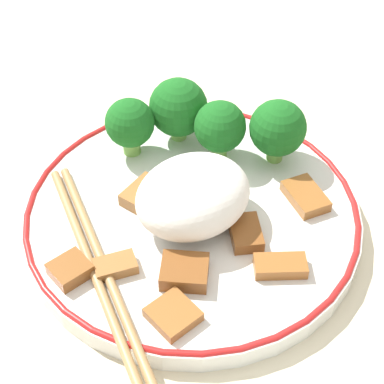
% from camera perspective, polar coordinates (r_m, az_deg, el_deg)
% --- Properties ---
extents(ground_plane, '(3.00, 3.00, 0.00)m').
position_cam_1_polar(ground_plane, '(0.53, -0.00, -2.88)').
color(ground_plane, beige).
extents(plate, '(0.27, 0.27, 0.02)m').
position_cam_1_polar(plate, '(0.52, -0.00, -2.10)').
color(plate, white).
rests_on(plate, ground_plane).
extents(rice_mound, '(0.09, 0.08, 0.05)m').
position_cam_1_polar(rice_mound, '(0.49, 0.09, -0.34)').
color(rice_mound, white).
rests_on(rice_mound, plate).
extents(broccoli_back_left, '(0.05, 0.05, 0.06)m').
position_cam_1_polar(broccoli_back_left, '(0.54, 7.63, 5.61)').
color(broccoli_back_left, '#72AD4C').
rests_on(broccoli_back_left, plate).
extents(broccoli_back_center, '(0.04, 0.04, 0.06)m').
position_cam_1_polar(broccoli_back_center, '(0.54, 2.50, 5.78)').
color(broccoli_back_center, '#72AD4C').
rests_on(broccoli_back_center, plate).
extents(broccoli_back_right, '(0.05, 0.05, 0.06)m').
position_cam_1_polar(broccoli_back_right, '(0.56, -1.23, 7.51)').
color(broccoli_back_right, '#72AD4C').
rests_on(broccoli_back_right, plate).
extents(broccoli_mid_left, '(0.04, 0.04, 0.05)m').
position_cam_1_polar(broccoli_mid_left, '(0.55, -5.46, 6.09)').
color(broccoli_mid_left, '#72AD4C').
rests_on(broccoli_mid_left, plate).
extents(meat_near_front, '(0.04, 0.04, 0.01)m').
position_cam_1_polar(meat_near_front, '(0.47, 7.86, -6.52)').
color(meat_near_front, '#995B28').
rests_on(meat_near_front, plate).
extents(meat_near_left, '(0.04, 0.04, 0.01)m').
position_cam_1_polar(meat_near_left, '(0.49, 4.79, -3.65)').
color(meat_near_left, brown).
rests_on(meat_near_left, plate).
extents(meat_near_right, '(0.03, 0.04, 0.01)m').
position_cam_1_polar(meat_near_right, '(0.52, 10.05, -0.37)').
color(meat_near_right, '#995B28').
rests_on(meat_near_right, plate).
extents(meat_near_back, '(0.04, 0.03, 0.01)m').
position_cam_1_polar(meat_near_back, '(0.52, -4.28, -0.20)').
color(meat_near_back, '#9E6633').
rests_on(meat_near_back, plate).
extents(meat_on_rice_edge, '(0.03, 0.03, 0.01)m').
position_cam_1_polar(meat_on_rice_edge, '(0.47, -6.83, -6.55)').
color(meat_on_rice_edge, '#9E6633').
rests_on(meat_on_rice_edge, plate).
extents(meat_mid_left, '(0.03, 0.03, 0.01)m').
position_cam_1_polar(meat_mid_left, '(0.47, -10.76, -6.83)').
color(meat_mid_left, brown).
rests_on(meat_mid_left, plate).
extents(meat_mid_right, '(0.04, 0.04, 0.01)m').
position_cam_1_polar(meat_mid_right, '(0.46, -0.67, -7.09)').
color(meat_mid_right, brown).
rests_on(meat_mid_right, plate).
extents(meat_far_scatter, '(0.03, 0.03, 0.01)m').
position_cam_1_polar(meat_far_scatter, '(0.44, -1.68, -10.83)').
color(meat_far_scatter, '#995B28').
rests_on(meat_far_scatter, plate).
extents(chopsticks, '(0.07, 0.22, 0.01)m').
position_cam_1_polar(chopsticks, '(0.47, -8.27, -6.89)').
color(chopsticks, '#AD8451').
rests_on(chopsticks, plate).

